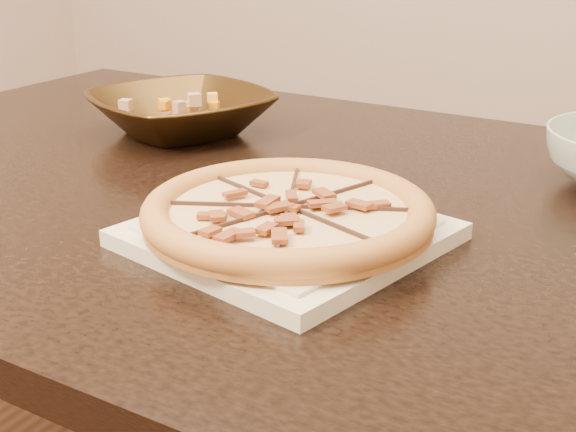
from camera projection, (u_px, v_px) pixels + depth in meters
name	position (u px, v px, depth m)	size (l,w,h in m)	color
dining_table	(269.00, 249.00, 1.07)	(1.53, 1.03, 0.75)	black
plate	(288.00, 233.00, 0.84)	(0.34, 0.34, 0.02)	beige
pizza	(288.00, 212.00, 0.84)	(0.31, 0.31, 0.03)	#BF6C3D
bronze_bowl	(181.00, 113.00, 1.25)	(0.27, 0.27, 0.07)	#412C12
mixed_dish	(178.00, 83.00, 1.23)	(0.09, 0.12, 0.03)	tan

